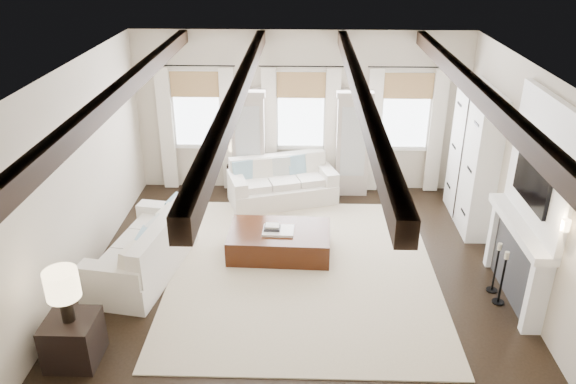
{
  "coord_description": "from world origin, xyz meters",
  "views": [
    {
      "loc": [
        0.06,
        -6.92,
        4.91
      ],
      "look_at": [
        -0.17,
        1.04,
        1.15
      ],
      "focal_mm": 35.0,
      "sensor_mm": 36.0,
      "label": 1
    }
  ],
  "objects_px": {
    "ottoman": "(279,242)",
    "side_table_back": "(238,175)",
    "sofa_back": "(282,184)",
    "sofa_left": "(147,251)",
    "side_table_front": "(73,340)"
  },
  "relations": [
    {
      "from": "side_table_front",
      "to": "side_table_back",
      "type": "relative_size",
      "value": 1.09
    },
    {
      "from": "ottoman",
      "to": "side_table_back",
      "type": "relative_size",
      "value": 2.92
    },
    {
      "from": "ottoman",
      "to": "side_table_front",
      "type": "height_order",
      "value": "side_table_front"
    },
    {
      "from": "sofa_back",
      "to": "sofa_left",
      "type": "xyz_separation_m",
      "value": [
        -1.99,
        -2.61,
        0.03
      ]
    },
    {
      "from": "sofa_back",
      "to": "side_table_back",
      "type": "relative_size",
      "value": 3.93
    },
    {
      "from": "side_table_front",
      "to": "sofa_left",
      "type": "bearing_deg",
      "value": 78.59
    },
    {
      "from": "sofa_back",
      "to": "sofa_left",
      "type": "relative_size",
      "value": 0.95
    },
    {
      "from": "sofa_left",
      "to": "side_table_back",
      "type": "relative_size",
      "value": 4.15
    },
    {
      "from": "side_table_back",
      "to": "side_table_front",
      "type": "bearing_deg",
      "value": -105.67
    },
    {
      "from": "ottoman",
      "to": "side_table_back",
      "type": "height_order",
      "value": "side_table_back"
    },
    {
      "from": "side_table_front",
      "to": "side_table_back",
      "type": "xyz_separation_m",
      "value": [
        1.45,
        5.18,
        -0.03
      ]
    },
    {
      "from": "sofa_left",
      "to": "ottoman",
      "type": "distance_m",
      "value": 2.13
    },
    {
      "from": "sofa_left",
      "to": "side_table_front",
      "type": "distance_m",
      "value": 2.04
    },
    {
      "from": "side_table_back",
      "to": "sofa_left",
      "type": "bearing_deg",
      "value": -108.26
    },
    {
      "from": "sofa_left",
      "to": "side_table_front",
      "type": "bearing_deg",
      "value": -101.41
    }
  ]
}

